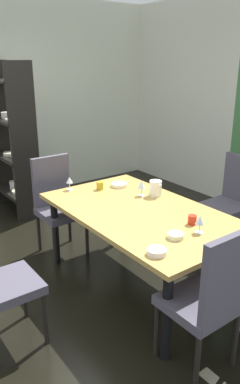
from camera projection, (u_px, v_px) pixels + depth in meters
ground_plane at (65, 283)px, 3.57m from camera, size 5.23×6.05×0.02m
back_panel_interior at (181, 98)px, 5.91m from camera, size 2.16×0.10×2.84m
dining_table at (141, 218)px, 3.32m from camera, size 1.85×1.08×0.75m
chair_head_far at (232, 197)px, 4.12m from camera, size 0.44×0.44×1.02m
chair_left_near at (57, 201)px, 3.98m from camera, size 0.44×0.44×1.04m
chair_right_near at (209, 296)px, 2.39m from camera, size 0.44×0.44×1.05m
display_shelf at (12, 140)px, 4.96m from camera, size 0.90×0.35×1.99m
wine_glass_east at (142, 185)px, 3.60m from camera, size 0.07×0.07×0.16m
wine_glass_right at (69, 181)px, 3.76m from camera, size 0.07×0.07×0.14m
wine_glass_near_shelf at (200, 221)px, 2.83m from camera, size 0.07×0.07×0.14m
serving_bowl_rear at (176, 236)px, 2.78m from camera, size 0.13×0.13×0.04m
serving_bowl_west at (157, 252)px, 2.55m from camera, size 0.14×0.14×0.04m
serving_bowl_north at (119, 185)px, 3.89m from camera, size 0.17×0.17×0.04m
cup_center at (192, 220)px, 3.00m from camera, size 0.07×0.07×0.08m
cup_south at (100, 186)px, 3.79m from camera, size 0.07×0.07×0.08m
pitcher_corner at (156, 188)px, 3.61m from camera, size 0.13×0.12×0.15m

